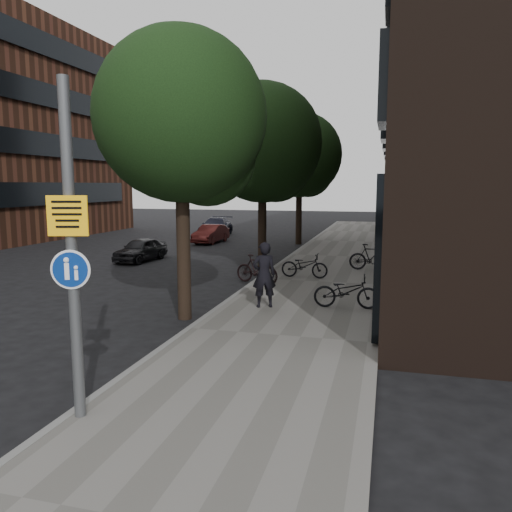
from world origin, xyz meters
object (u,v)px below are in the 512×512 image
(parked_bike_facade_near, at_px, (346,291))
(parked_car_near, at_px, (141,249))
(signpost, at_px, (72,252))
(pedestrian, at_px, (264,275))

(parked_bike_facade_near, relative_size, parked_car_near, 0.57)
(parked_car_near, bearing_deg, parked_bike_facade_near, -29.54)
(parked_car_near, bearing_deg, signpost, -59.78)
(signpost, distance_m, parked_bike_facade_near, 8.66)
(signpost, distance_m, parked_car_near, 16.49)
(signpost, relative_size, pedestrian, 2.66)
(parked_bike_facade_near, height_order, parked_car_near, parked_car_near)
(pedestrian, bearing_deg, signpost, 57.73)
(signpost, height_order, pedestrian, signpost)
(signpost, height_order, parked_bike_facade_near, signpost)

